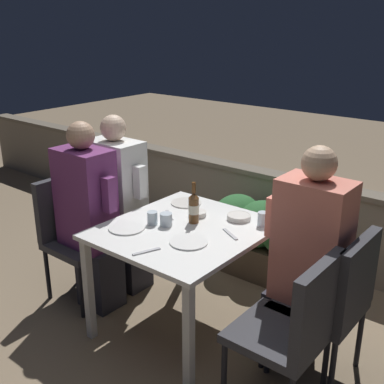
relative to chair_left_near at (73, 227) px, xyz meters
The scene contains 23 objects.
ground_plane 1.10m from the chair_left_near, ahead, with size 16.00×16.00×0.00m, color #847056.
parapet_wall 1.81m from the chair_left_near, 58.76° to the left, with size 9.00×0.18×0.74m.
dining_table 0.96m from the chair_left_near, ahead, with size 0.93×1.03×0.74m.
planter_hedge 1.47m from the chair_left_near, 50.53° to the left, with size 0.86×0.47×0.63m.
chair_left_near is the anchor object (origin of this frame).
person_purple_stripe 0.24m from the chair_left_near, ahead, with size 0.48×0.26×1.35m.
chair_left_far 0.33m from the chair_left_near, 97.22° to the left, with size 0.46×0.45×0.91m.
person_white_polo 0.39m from the chair_left_near, 63.77° to the left, with size 0.49×0.26×1.34m.
chair_right_near 1.85m from the chair_left_near, ahead, with size 0.46×0.45×0.91m.
chair_right_far 1.92m from the chair_left_near, ahead, with size 0.46×0.45×0.91m.
person_coral_top 1.73m from the chair_left_near, 10.88° to the left, with size 0.48×0.26×1.37m.
beer_bottle 1.01m from the chair_left_near, 16.10° to the left, with size 0.07×0.07×0.28m.
plate_0 1.11m from the chair_left_near, ahead, with size 0.23×0.23×0.01m.
plate_1 0.86m from the chair_left_near, 36.70° to the left, with size 0.22×0.22×0.01m.
plate_2 0.69m from the chair_left_near, ahead, with size 0.23×0.23×0.01m.
bowl_0 1.25m from the chair_left_near, 23.69° to the left, with size 0.16×0.16×0.04m.
bowl_1 0.98m from the chair_left_near, 22.72° to the left, with size 0.12×0.12×0.03m.
glass_cup_0 0.78m from the chair_left_near, ahead, with size 0.07×0.07×0.08m.
glass_cup_1 1.42m from the chair_left_near, 21.13° to the left, with size 0.07×0.07×0.09m.
glass_cup_2 0.86m from the chair_left_near, ahead, with size 0.08×0.08×0.08m.
fork_0 0.80m from the chair_left_near, 19.28° to the left, with size 0.15×0.12×0.01m.
fork_1 1.03m from the chair_left_near, 13.25° to the right, with size 0.08×0.17×0.01m.
fork_2 1.26m from the chair_left_near, 12.04° to the left, with size 0.16×0.10×0.01m.
Camera 1 is at (1.79, -2.13, 1.98)m, focal length 45.00 mm.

